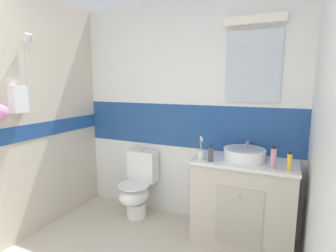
% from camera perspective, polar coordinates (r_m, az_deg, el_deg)
% --- Properties ---
extents(wall_back_tiled, '(3.20, 0.20, 2.50)m').
position_cam_1_polar(wall_back_tiled, '(3.06, 3.92, 3.08)').
color(wall_back_tiled, white).
rests_on(wall_back_tiled, ground_plane).
extents(wall_left_shower_alcove, '(0.27, 3.48, 2.50)m').
position_cam_1_polar(wall_left_shower_alcove, '(2.93, -31.92, 1.21)').
color(wall_left_shower_alcove, beige).
rests_on(wall_left_shower_alcove, ground_plane).
extents(vanity_cabinet, '(0.97, 0.52, 0.85)m').
position_cam_1_polar(vanity_cabinet, '(2.82, 16.05, -15.46)').
color(vanity_cabinet, beige).
rests_on(vanity_cabinet, ground_plane).
extents(sink_basin, '(0.40, 0.44, 0.15)m').
position_cam_1_polar(sink_basin, '(2.65, 16.33, -5.92)').
color(sink_basin, white).
rests_on(sink_basin, vanity_cabinet).
extents(toilet, '(0.37, 0.50, 0.79)m').
position_cam_1_polar(toilet, '(3.24, -6.71, -12.97)').
color(toilet, white).
rests_on(toilet, ground_plane).
extents(toothbrush_cup, '(0.07, 0.07, 0.23)m').
position_cam_1_polar(toothbrush_cup, '(2.61, 7.20, -5.98)').
color(toothbrush_cup, white).
rests_on(toothbrush_cup, vanity_cabinet).
extents(soap_dispenser, '(0.05, 0.05, 0.17)m').
position_cam_1_polar(soap_dispenser, '(2.55, 9.33, -6.12)').
color(soap_dispenser, '#4C4C51').
rests_on(soap_dispenser, vanity_cabinet).
extents(deodorant_spray_can, '(0.04, 0.04, 0.17)m').
position_cam_1_polar(deodorant_spray_can, '(2.48, 24.98, -7.09)').
color(deodorant_spray_can, yellow).
rests_on(deodorant_spray_can, vanity_cabinet).
extents(shampoo_bottle_tall, '(0.05, 0.05, 0.20)m').
position_cam_1_polar(shampoo_bottle_tall, '(2.49, 22.02, -6.46)').
color(shampoo_bottle_tall, pink).
rests_on(shampoo_bottle_tall, vanity_cabinet).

